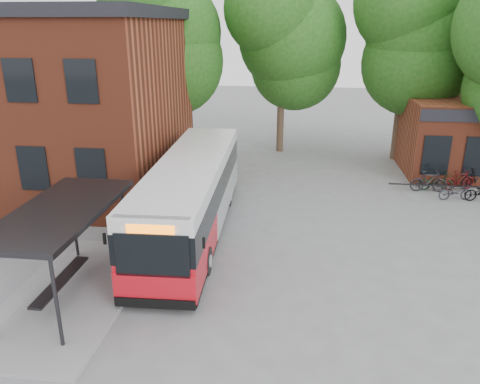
# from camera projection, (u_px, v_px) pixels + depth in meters

# --- Properties ---
(ground) EXTENTS (100.00, 100.00, 0.00)m
(ground) POSITION_uv_depth(u_px,v_px,m) (224.00, 288.00, 14.60)
(ground) COLOR slate
(bus_shelter) EXTENTS (3.60, 7.00, 2.90)m
(bus_shelter) POSITION_uv_depth(u_px,v_px,m) (66.00, 253.00, 13.69)
(bus_shelter) COLOR #29292C
(bus_shelter) RESTS_ON ground
(bike_rail) EXTENTS (5.20, 0.10, 0.38)m
(bike_rail) POSITION_uv_depth(u_px,v_px,m) (443.00, 189.00, 22.80)
(bike_rail) COLOR #29292C
(bike_rail) RESTS_ON ground
(tree_0) EXTENTS (7.92, 7.92, 11.00)m
(tree_0) POSITION_uv_depth(u_px,v_px,m) (166.00, 64.00, 28.36)
(tree_0) COLOR #1D4F15
(tree_0) RESTS_ON ground
(tree_1) EXTENTS (7.92, 7.92, 10.40)m
(tree_1) POSITION_uv_depth(u_px,v_px,m) (282.00, 68.00, 28.59)
(tree_1) COLOR #1D4F15
(tree_1) RESTS_ON ground
(tree_2) EXTENTS (7.92, 7.92, 11.00)m
(tree_2) POSITION_uv_depth(u_px,v_px,m) (404.00, 66.00, 26.75)
(tree_2) COLOR #1D4F15
(tree_2) RESTS_ON ground
(city_bus) EXTENTS (2.81, 11.61, 2.93)m
(city_bus) POSITION_uv_depth(u_px,v_px,m) (192.00, 196.00, 18.14)
(city_bus) COLOR red
(city_bus) RESTS_ON ground
(bicycle_2) EXTENTS (1.72, 0.70, 0.88)m
(bicycle_2) POSITION_uv_depth(u_px,v_px,m) (436.00, 182.00, 23.02)
(bicycle_2) COLOR black
(bicycle_2) RESTS_ON ground
(bicycle_3) EXTENTS (1.79, 0.57, 1.06)m
(bicycle_3) POSITION_uv_depth(u_px,v_px,m) (429.00, 181.00, 22.81)
(bicycle_3) COLOR black
(bicycle_3) RESTS_ON ground
(bicycle_4) EXTENTS (1.63, 0.79, 0.82)m
(bicycle_4) POSITION_uv_depth(u_px,v_px,m) (455.00, 192.00, 21.77)
(bicycle_4) COLOR #25242D
(bicycle_4) RESTS_ON ground
(bicycle_5) EXTENTS (1.72, 1.00, 1.00)m
(bicycle_5) POSITION_uv_depth(u_px,v_px,m) (460.00, 180.00, 23.07)
(bicycle_5) COLOR #500F10
(bicycle_5) RESTS_ON ground
(bicycle_7) EXTENTS (1.73, 0.86, 1.00)m
(bicycle_7) POSITION_uv_depth(u_px,v_px,m) (477.00, 178.00, 23.39)
(bicycle_7) COLOR black
(bicycle_7) RESTS_ON ground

